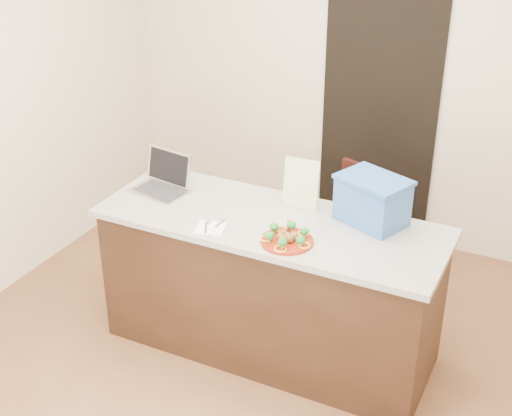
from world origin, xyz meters
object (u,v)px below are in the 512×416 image
at_px(plate, 287,241).
at_px(yogurt_bottle, 289,227).
at_px(island, 270,285).
at_px(chair, 358,223).
at_px(napkin, 211,228).
at_px(blue_box, 372,200).
at_px(laptop, 164,179).

height_order(plate, yogurt_bottle, yogurt_bottle).
xyz_separation_m(island, chair, (0.25, 0.91, 0.05)).
distance_m(napkin, chair, 1.33).
distance_m(plate, napkin, 0.46).
bearing_deg(napkin, island, 43.21).
height_order(napkin, blue_box, blue_box).
height_order(plate, blue_box, blue_box).
relative_size(island, napkin, 13.02).
bearing_deg(plate, blue_box, 51.49).
bearing_deg(plate, yogurt_bottle, 107.71).
height_order(blue_box, chair, blue_box).
xyz_separation_m(yogurt_bottle, blue_box, (0.38, 0.32, 0.11)).
bearing_deg(laptop, napkin, -22.85).
bearing_deg(laptop, island, 3.57).
bearing_deg(chair, napkin, -93.66).
height_order(island, blue_box, blue_box).
distance_m(island, chair, 0.94).
bearing_deg(island, laptop, 174.38).
bearing_deg(chair, yogurt_bottle, -75.02).
bearing_deg(plate, napkin, -174.53).
relative_size(laptop, chair, 0.41).
bearing_deg(laptop, yogurt_bottle, -1.04).
bearing_deg(blue_box, yogurt_bottle, -118.02).
bearing_deg(chair, blue_box, -47.25).
distance_m(laptop, blue_box, 1.33).
xyz_separation_m(plate, napkin, (-0.46, -0.04, -0.01)).
bearing_deg(island, yogurt_bottle, -30.52).
xyz_separation_m(island, plate, (0.19, -0.20, 0.47)).
bearing_deg(blue_box, chair, 134.30).
height_order(yogurt_bottle, blue_box, blue_box).
relative_size(plate, yogurt_bottle, 3.91).
relative_size(island, plate, 7.01).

